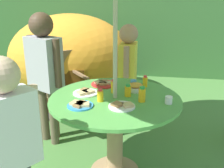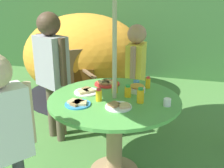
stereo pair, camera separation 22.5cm
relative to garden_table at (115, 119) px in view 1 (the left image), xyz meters
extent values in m
cube|color=#33602D|center=(0.00, 3.49, 0.51)|extent=(9.00, 0.70, 2.15)
cylinder|color=tan|center=(0.00, 0.00, -0.20)|extent=(0.14, 0.14, 0.73)
cylinder|color=#519E47|center=(0.00, 0.00, 0.18)|extent=(1.12, 1.12, 0.03)
cylinder|color=#B7AD8C|center=(0.00, 0.00, 0.61)|extent=(0.04, 0.04, 2.34)
cylinder|color=brown|center=(-0.76, 0.55, -0.35)|extent=(0.04, 0.04, 0.41)
cylinder|color=brown|center=(-0.45, 0.81, -0.35)|extent=(0.04, 0.04, 0.41)
cylinder|color=brown|center=(-1.06, 0.89, -0.35)|extent=(0.04, 0.04, 0.41)
cylinder|color=brown|center=(-0.76, 1.16, -0.35)|extent=(0.04, 0.04, 0.41)
cube|color=brown|center=(-0.76, 0.85, -0.13)|extent=(0.66, 0.67, 0.04)
cube|color=brown|center=(-0.91, 1.02, 0.12)|extent=(0.36, 0.32, 0.47)
cube|color=brown|center=(-0.91, 0.72, 0.09)|extent=(0.36, 0.40, 0.03)
cube|color=brown|center=(-0.61, 0.99, 0.09)|extent=(0.36, 0.40, 0.03)
ellipsoid|color=orange|center=(-1.00, 1.89, 0.10)|extent=(2.21, 2.05, 1.32)
cylinder|color=black|center=(-1.00, 1.89, -0.56)|extent=(2.30, 2.30, 0.01)
cube|color=#4B310D|center=(-0.84, 1.08, -0.20)|extent=(0.53, 0.14, 0.59)
cylinder|color=#3F3F47|center=(0.01, 1.01, -0.27)|extent=(0.08, 0.08, 0.57)
cylinder|color=#3F3F47|center=(0.01, 0.87, -0.27)|extent=(0.08, 0.08, 0.57)
cube|color=yellow|center=(0.01, 0.94, 0.26)|extent=(0.19, 0.33, 0.49)
cylinder|color=tan|center=(0.02, 1.12, 0.28)|extent=(0.06, 0.06, 0.44)
cylinder|color=tan|center=(0.01, 0.75, 0.28)|extent=(0.06, 0.06, 0.44)
sphere|color=tan|center=(0.01, 0.94, 0.61)|extent=(0.22, 0.22, 0.22)
cylinder|color=brown|center=(-0.88, 0.48, -0.24)|extent=(0.09, 0.09, 0.64)
cylinder|color=brown|center=(-0.74, 0.41, -0.24)|extent=(0.09, 0.09, 0.64)
cube|color=#99999E|center=(-0.81, 0.45, 0.35)|extent=(0.42, 0.36, 0.54)
cylinder|color=#4C3828|center=(-0.99, 0.54, 0.38)|extent=(0.07, 0.07, 0.49)
cylinder|color=#4C3828|center=(-0.63, 0.35, 0.38)|extent=(0.07, 0.07, 0.49)
sphere|color=#4C3828|center=(-0.81, 0.45, 0.75)|extent=(0.24, 0.24, 0.24)
cube|color=white|center=(-0.53, -0.77, 0.26)|extent=(0.34, 0.38, 0.48)
cylinder|color=#D8B293|center=(-0.43, -0.62, 0.28)|extent=(0.06, 0.06, 0.44)
sphere|color=#D8B293|center=(-0.53, -0.77, 0.61)|extent=(0.22, 0.22, 0.22)
cylinder|color=white|center=(0.16, 0.20, 0.22)|extent=(0.15, 0.15, 0.04)
ellipsoid|color=gold|center=(0.16, 0.20, 0.25)|extent=(0.13, 0.13, 0.04)
cylinder|color=white|center=(0.08, -0.19, 0.20)|extent=(0.21, 0.21, 0.01)
cube|color=tan|center=(0.13, -0.19, 0.22)|extent=(0.11, 0.11, 0.02)
cube|color=#9E7547|center=(0.05, -0.19, 0.22)|extent=(0.11, 0.11, 0.02)
cylinder|color=#338CD8|center=(-0.24, -0.22, 0.20)|extent=(0.21, 0.21, 0.01)
cube|color=tan|center=(-0.21, -0.23, 0.22)|extent=(0.10, 0.10, 0.02)
cube|color=#9E7547|center=(-0.24, -0.20, 0.22)|extent=(0.09, 0.09, 0.02)
cube|color=tan|center=(-0.28, -0.21, 0.22)|extent=(0.10, 0.10, 0.02)
cube|color=#9E7547|center=(-0.25, -0.26, 0.22)|extent=(0.08, 0.08, 0.02)
cylinder|color=white|center=(-0.27, 0.05, 0.20)|extent=(0.23, 0.23, 0.01)
cube|color=tan|center=(-0.25, 0.05, 0.22)|extent=(0.12, 0.12, 0.02)
cube|color=#9E7547|center=(-0.29, 0.09, 0.22)|extent=(0.08, 0.08, 0.02)
cube|color=tan|center=(-0.29, 0.02, 0.22)|extent=(0.12, 0.12, 0.02)
cylinder|color=red|center=(-0.16, 0.32, 0.20)|extent=(0.25, 0.25, 0.01)
cube|color=tan|center=(-0.12, 0.31, 0.22)|extent=(0.08, 0.08, 0.02)
cube|color=#9E7547|center=(-0.17, 0.36, 0.22)|extent=(0.08, 0.08, 0.02)
cube|color=tan|center=(-0.20, 0.31, 0.22)|extent=(0.11, 0.11, 0.02)
cube|color=#9E7547|center=(-0.16, 0.28, 0.22)|extent=(0.08, 0.08, 0.02)
cylinder|color=yellow|center=(-0.03, 0.12, 0.25)|extent=(0.05, 0.05, 0.11)
cylinder|color=red|center=(-0.03, 0.12, 0.31)|extent=(0.04, 0.04, 0.02)
cylinder|color=yellow|center=(0.23, -0.05, 0.25)|extent=(0.06, 0.06, 0.11)
cylinder|color=green|center=(0.23, -0.05, 0.32)|extent=(0.04, 0.04, 0.02)
cylinder|color=yellow|center=(0.24, 0.32, 0.24)|extent=(0.05, 0.05, 0.09)
cylinder|color=red|center=(0.24, 0.32, 0.30)|extent=(0.03, 0.03, 0.02)
cylinder|color=yellow|center=(0.10, 0.06, 0.24)|extent=(0.06, 0.06, 0.09)
cylinder|color=green|center=(0.10, 0.06, 0.30)|extent=(0.04, 0.04, 0.02)
cylinder|color=yellow|center=(-0.11, -0.10, 0.24)|extent=(0.05, 0.05, 0.09)
cylinder|color=red|center=(-0.11, -0.10, 0.30)|extent=(0.04, 0.04, 0.02)
cylinder|color=white|center=(0.44, -0.06, 0.23)|extent=(0.06, 0.06, 0.06)
cylinder|color=#4C99D8|center=(0.13, 0.35, 0.23)|extent=(0.06, 0.06, 0.06)
camera|label=1|loc=(0.31, -2.06, 1.04)|focal=42.27mm
camera|label=2|loc=(0.53, -2.01, 1.04)|focal=42.27mm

